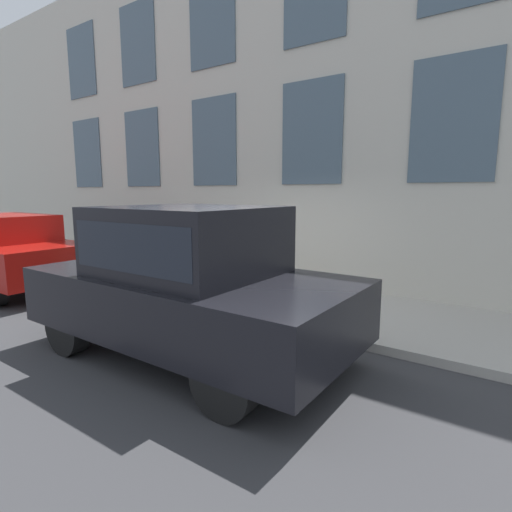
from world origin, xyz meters
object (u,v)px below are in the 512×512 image
at_px(fire_hydrant, 242,282).
at_px(parked_car_red_far, 4,248).
at_px(parked_car_charcoal_near, 189,277).
at_px(person, 271,252).

relative_size(fire_hydrant, parked_car_red_far, 0.17).
height_order(fire_hydrant, parked_car_red_far, parked_car_red_far).
bearing_deg(fire_hydrant, parked_car_charcoal_near, -161.62).
xyz_separation_m(parked_car_charcoal_near, parked_car_red_far, (0.31, 5.90, -0.13)).
height_order(fire_hydrant, person, person).
height_order(person, parked_car_charcoal_near, parked_car_charcoal_near).
bearing_deg(person, parked_car_charcoal_near, 151.80).
relative_size(person, parked_car_charcoal_near, 0.37).
bearing_deg(parked_car_charcoal_near, fire_hydrant, 18.38).
bearing_deg(person, parked_car_red_far, 75.95).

